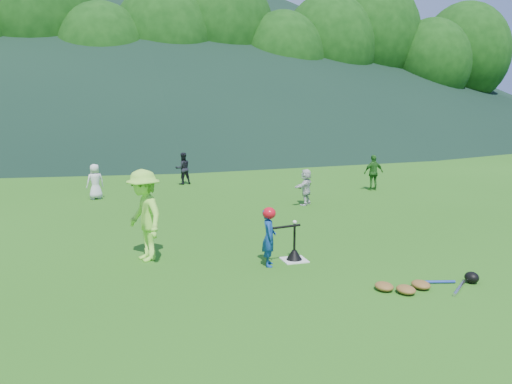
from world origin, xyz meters
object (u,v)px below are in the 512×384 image
home_plate (294,260)px  fielder_c (374,173)px  fielder_d (306,187)px  fielder_b (183,168)px  batting_tee (294,254)px  equipment_pile (421,285)px  adult_coach (144,215)px  fielder_a (95,182)px  batter_child (269,237)px

home_plate → fielder_c: size_ratio=0.37×
home_plate → fielder_d: bearing=65.5°
home_plate → fielder_b: (-0.59, 10.04, 0.59)m
fielder_d → batting_tee: 5.51m
fielder_b → equipment_pile: size_ratio=0.66×
adult_coach → equipment_pile: bearing=37.0°
fielder_c → batting_tee: size_ratio=1.81×
home_plate → adult_coach: (-2.67, 0.84, 0.85)m
fielder_a → fielder_b: (3.09, 2.27, 0.04)m
fielder_c → equipment_pile: (-4.15, -8.77, -0.55)m
fielder_b → fielder_d: 5.80m
adult_coach → fielder_a: size_ratio=1.55×
fielder_b → batting_tee: (0.59, -10.04, -0.47)m
fielder_b → equipment_pile: 12.19m
home_plate → fielder_b: fielder_b is taller
adult_coach → fielder_c: adult_coach is taller
fielder_a → fielder_c: bearing=154.7°
batter_child → fielder_b: (-0.03, 10.20, 0.07)m
adult_coach → fielder_d: (4.95, 4.16, -0.33)m
home_plate → fielder_d: 5.52m
fielder_d → fielder_c: bearing=163.9°
batting_tee → equipment_pile: batting_tee is taller
fielder_b → fielder_c: size_ratio=0.97×
batting_tee → fielder_d: bearing=65.5°
batter_child → batting_tee: bearing=-58.1°
fielder_b → fielder_a: bearing=25.5°
adult_coach → batting_tee: size_ratio=2.53×
adult_coach → fielder_c: 10.15m
fielder_a → fielder_b: size_ratio=0.93×
batter_child → fielder_c: size_ratio=0.86×
adult_coach → equipment_pile: adult_coach is taller
fielder_c → batting_tee: bearing=50.5°
fielder_b → home_plate: bearing=82.5°
home_plate → fielder_c: bearing=50.8°
batter_child → equipment_pile: size_ratio=0.59×
batter_child → fielder_a: 8.52m
fielder_a → batting_tee: 8.60m
fielder_c → fielder_d: (-3.26, -1.80, -0.08)m
batter_child → fielder_a: size_ratio=0.95×
home_plate → batting_tee: 0.12m
home_plate → fielder_d: fielder_d is taller
batter_child → fielder_c: 9.25m
home_plate → fielder_a: size_ratio=0.41×
fielder_a → fielder_c: 9.27m
fielder_a → equipment_pile: (5.07, -9.74, -0.49)m
adult_coach → fielder_b: 9.44m
fielder_b → fielder_c: fielder_c is taller
batter_child → adult_coach: size_ratio=0.61×
batter_child → fielder_d: fielder_d is taller
home_plate → equipment_pile: 2.42m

